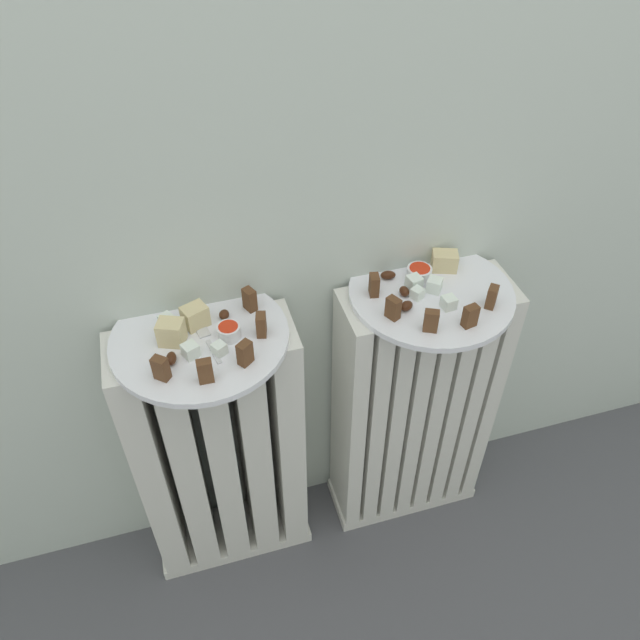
# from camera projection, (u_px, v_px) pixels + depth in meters

# --- Properties ---
(ground_plane) EXTENTS (6.00, 6.00, 0.00)m
(ground_plane) POSITION_uv_depth(u_px,v_px,m) (355.00, 622.00, 1.37)
(ground_plane) COLOR #4C4C51
(radiator_left) EXTENTS (0.35, 0.14, 0.67)m
(radiator_left) POSITION_uv_depth(u_px,v_px,m) (221.00, 455.00, 1.31)
(radiator_left) COLOR silver
(radiator_left) RESTS_ON ground_plane
(radiator_right) EXTENTS (0.35, 0.14, 0.67)m
(radiator_right) POSITION_uv_depth(u_px,v_px,m) (413.00, 410.00, 1.40)
(radiator_right) COLOR silver
(radiator_right) RESTS_ON ground_plane
(plate_left) EXTENTS (0.31, 0.31, 0.01)m
(plate_left) POSITION_uv_depth(u_px,v_px,m) (200.00, 338.00, 1.08)
(plate_left) COLOR white
(plate_left) RESTS_ON radiator_left
(plate_right) EXTENTS (0.31, 0.31, 0.01)m
(plate_right) POSITION_uv_depth(u_px,v_px,m) (431.00, 293.00, 1.17)
(plate_right) COLOR white
(plate_right) RESTS_ON radiator_right
(dark_cake_slice_left_0) EXTENTS (0.03, 0.03, 0.04)m
(dark_cake_slice_left_0) POSITION_uv_depth(u_px,v_px,m) (161.00, 368.00, 0.98)
(dark_cake_slice_left_0) COLOR #56351E
(dark_cake_slice_left_0) RESTS_ON plate_left
(dark_cake_slice_left_1) EXTENTS (0.02, 0.02, 0.04)m
(dark_cake_slice_left_1) POSITION_uv_depth(u_px,v_px,m) (205.00, 371.00, 0.98)
(dark_cake_slice_left_1) COLOR #56351E
(dark_cake_slice_left_1) RESTS_ON plate_left
(dark_cake_slice_left_2) EXTENTS (0.03, 0.03, 0.04)m
(dark_cake_slice_left_2) POSITION_uv_depth(u_px,v_px,m) (245.00, 353.00, 1.01)
(dark_cake_slice_left_2) COLOR #56351E
(dark_cake_slice_left_2) RESTS_ON plate_left
(dark_cake_slice_left_3) EXTENTS (0.02, 0.03, 0.04)m
(dark_cake_slice_left_3) POSITION_uv_depth(u_px,v_px,m) (261.00, 325.00, 1.06)
(dark_cake_slice_left_3) COLOR #56351E
(dark_cake_slice_left_3) RESTS_ON plate_left
(dark_cake_slice_left_4) EXTENTS (0.02, 0.03, 0.04)m
(dark_cake_slice_left_4) POSITION_uv_depth(u_px,v_px,m) (250.00, 299.00, 1.11)
(dark_cake_slice_left_4) COLOR #56351E
(dark_cake_slice_left_4) RESTS_ON plate_left
(marble_cake_slice_left_0) EXTENTS (0.05, 0.05, 0.04)m
(marble_cake_slice_left_0) POSITION_uv_depth(u_px,v_px,m) (171.00, 332.00, 1.04)
(marble_cake_slice_left_0) COLOR beige
(marble_cake_slice_left_0) RESTS_ON plate_left
(marble_cake_slice_left_1) EXTENTS (0.05, 0.05, 0.04)m
(marble_cake_slice_left_1) POSITION_uv_depth(u_px,v_px,m) (195.00, 316.00, 1.08)
(marble_cake_slice_left_1) COLOR beige
(marble_cake_slice_left_1) RESTS_ON plate_left
(turkish_delight_left_0) EXTENTS (0.03, 0.03, 0.02)m
(turkish_delight_left_0) POSITION_uv_depth(u_px,v_px,m) (219.00, 349.00, 1.03)
(turkish_delight_left_0) COLOR white
(turkish_delight_left_0) RESTS_ON plate_left
(turkish_delight_left_1) EXTENTS (0.03, 0.03, 0.02)m
(turkish_delight_left_1) POSITION_uv_depth(u_px,v_px,m) (190.00, 350.00, 1.03)
(turkish_delight_left_1) COLOR white
(turkish_delight_left_1) RESTS_ON plate_left
(turkish_delight_left_2) EXTENTS (0.03, 0.03, 0.02)m
(turkish_delight_left_2) POSITION_uv_depth(u_px,v_px,m) (167.00, 320.00, 1.08)
(turkish_delight_left_2) COLOR white
(turkish_delight_left_2) RESTS_ON plate_left
(medjool_date_left_0) EXTENTS (0.02, 0.03, 0.02)m
(medjool_date_left_0) POSITION_uv_depth(u_px,v_px,m) (224.00, 315.00, 1.10)
(medjool_date_left_0) COLOR #3D1E0F
(medjool_date_left_0) RESTS_ON plate_left
(medjool_date_left_1) EXTENTS (0.02, 0.03, 0.02)m
(medjool_date_left_1) POSITION_uv_depth(u_px,v_px,m) (171.00, 358.00, 1.02)
(medjool_date_left_1) COLOR #3D1E0F
(medjool_date_left_1) RESTS_ON plate_left
(jam_bowl_left) EXTENTS (0.04, 0.04, 0.03)m
(jam_bowl_left) POSITION_uv_depth(u_px,v_px,m) (229.00, 331.00, 1.06)
(jam_bowl_left) COLOR white
(jam_bowl_left) RESTS_ON plate_left
(dark_cake_slice_right_0) EXTENTS (0.02, 0.03, 0.04)m
(dark_cake_slice_right_0) POSITION_uv_depth(u_px,v_px,m) (374.00, 285.00, 1.14)
(dark_cake_slice_right_0) COLOR #56351E
(dark_cake_slice_right_0) RESTS_ON plate_right
(dark_cake_slice_right_1) EXTENTS (0.03, 0.03, 0.04)m
(dark_cake_slice_right_1) POSITION_uv_depth(u_px,v_px,m) (393.00, 308.00, 1.09)
(dark_cake_slice_right_1) COLOR #56351E
(dark_cake_slice_right_1) RESTS_ON plate_right
(dark_cake_slice_right_2) EXTENTS (0.03, 0.03, 0.04)m
(dark_cake_slice_right_2) POSITION_uv_depth(u_px,v_px,m) (431.00, 321.00, 1.07)
(dark_cake_slice_right_2) COLOR #56351E
(dark_cake_slice_right_2) RESTS_ON plate_right
(dark_cake_slice_right_3) EXTENTS (0.03, 0.02, 0.04)m
(dark_cake_slice_right_3) POSITION_uv_depth(u_px,v_px,m) (470.00, 316.00, 1.08)
(dark_cake_slice_right_3) COLOR #56351E
(dark_cake_slice_right_3) RESTS_ON plate_right
(dark_cake_slice_right_4) EXTENTS (0.03, 0.03, 0.04)m
(dark_cake_slice_right_4) POSITION_uv_depth(u_px,v_px,m) (492.00, 297.00, 1.11)
(dark_cake_slice_right_4) COLOR #56351E
(dark_cake_slice_right_4) RESTS_ON plate_right
(marble_cake_slice_right_0) EXTENTS (0.06, 0.05, 0.04)m
(marble_cake_slice_right_0) POSITION_uv_depth(u_px,v_px,m) (445.00, 261.00, 1.20)
(marble_cake_slice_right_0) COLOR beige
(marble_cake_slice_right_0) RESTS_ON plate_right
(turkish_delight_right_0) EXTENTS (0.04, 0.04, 0.03)m
(turkish_delight_right_0) POSITION_uv_depth(u_px,v_px,m) (434.00, 285.00, 1.15)
(turkish_delight_right_0) COLOR white
(turkish_delight_right_0) RESTS_ON plate_right
(turkish_delight_right_1) EXTENTS (0.03, 0.03, 0.03)m
(turkish_delight_right_1) POSITION_uv_depth(u_px,v_px,m) (414.00, 282.00, 1.16)
(turkish_delight_right_1) COLOR white
(turkish_delight_right_1) RESTS_ON plate_right
(turkish_delight_right_2) EXTENTS (0.03, 0.03, 0.02)m
(turkish_delight_right_2) POSITION_uv_depth(u_px,v_px,m) (449.00, 303.00, 1.12)
(turkish_delight_right_2) COLOR white
(turkish_delight_right_2) RESTS_ON plate_right
(turkish_delight_right_3) EXTENTS (0.03, 0.03, 0.02)m
(turkish_delight_right_3) POSITION_uv_depth(u_px,v_px,m) (417.00, 293.00, 1.14)
(turkish_delight_right_3) COLOR white
(turkish_delight_right_3) RESTS_ON plate_right
(medjool_date_right_0) EXTENTS (0.03, 0.03, 0.02)m
(medjool_date_right_0) POSITION_uv_depth(u_px,v_px,m) (406.00, 306.00, 1.11)
(medjool_date_right_0) COLOR #3D1E0F
(medjool_date_right_0) RESTS_ON plate_right
(medjool_date_right_1) EXTENTS (0.02, 0.02, 0.02)m
(medjool_date_right_1) POSITION_uv_depth(u_px,v_px,m) (404.00, 291.00, 1.15)
(medjool_date_right_1) COLOR #3D1E0F
(medjool_date_right_1) RESTS_ON plate_right
(medjool_date_right_2) EXTENTS (0.03, 0.02, 0.02)m
(medjool_date_right_2) POSITION_uv_depth(u_px,v_px,m) (388.00, 275.00, 1.18)
(medjool_date_right_2) COLOR #3D1E0F
(medjool_date_right_2) RESTS_ON plate_right
(jam_bowl_right) EXTENTS (0.05, 0.05, 0.02)m
(jam_bowl_right) POSITION_uv_depth(u_px,v_px,m) (419.00, 272.00, 1.19)
(jam_bowl_right) COLOR white
(jam_bowl_right) RESTS_ON plate_right
(fork) EXTENTS (0.03, 0.09, 0.00)m
(fork) POSITION_uv_depth(u_px,v_px,m) (209.00, 342.00, 1.06)
(fork) COLOR silver
(fork) RESTS_ON plate_left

